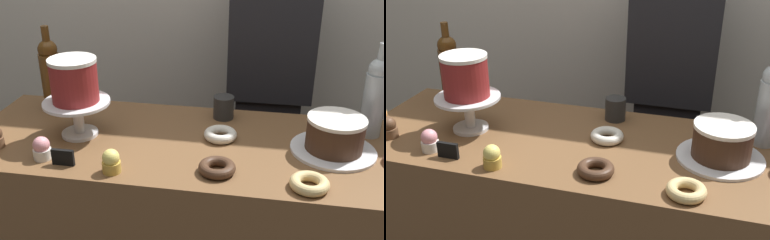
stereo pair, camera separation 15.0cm
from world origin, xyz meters
TOP-DOWN VIEW (x-y plane):
  - cake_stand_pedestal at (-0.39, -0.02)m, footprint 0.23×0.23m
  - white_layer_cake at (-0.39, -0.02)m, footprint 0.16×0.16m
  - silver_serving_platter at (0.46, 0.01)m, footprint 0.27×0.27m
  - chocolate_round_cake at (0.46, 0.01)m, footprint 0.18×0.18m
  - wine_bottle_clear at (0.59, 0.16)m, footprint 0.08×0.08m
  - wine_bottle_amber at (-0.58, 0.18)m, footprint 0.08×0.08m
  - cupcake_strawberry at (-0.44, -0.19)m, footprint 0.06×0.06m
  - cupcake_lemon at (-0.20, -0.23)m, footprint 0.06×0.06m
  - donut_chocolate at (0.11, -0.18)m, footprint 0.11×0.11m
  - donut_glazed at (0.37, -0.22)m, footprint 0.11×0.11m
  - donut_sugar at (0.09, 0.04)m, footprint 0.11×0.11m
  - price_sign_chalkboard at (-0.36, -0.22)m, footprint 0.07×0.01m
  - coffee_cup_ceramic at (0.08, 0.21)m, footprint 0.08×0.08m
  - barista_figure at (0.24, 0.59)m, footprint 0.36×0.22m

SIDE VIEW (x-z plane):
  - barista_figure at x=0.24m, z-range 0.04..1.64m
  - silver_serving_platter at x=0.46m, z-range 0.89..0.90m
  - donut_chocolate at x=0.11m, z-range 0.89..0.93m
  - donut_glazed at x=0.37m, z-range 0.89..0.93m
  - donut_sugar at x=0.09m, z-range 0.89..0.93m
  - price_sign_chalkboard at x=-0.36m, z-range 0.89..0.95m
  - cupcake_strawberry at x=-0.44m, z-range 0.89..0.97m
  - cupcake_lemon at x=-0.20m, z-range 0.89..0.97m
  - coffee_cup_ceramic at x=0.08m, z-range 0.89..0.98m
  - chocolate_round_cake at x=0.46m, z-range 0.90..1.01m
  - cake_stand_pedestal at x=-0.39m, z-range 0.92..1.04m
  - wine_bottle_clear at x=0.59m, z-range 0.88..1.20m
  - wine_bottle_amber at x=-0.58m, z-range 0.88..1.20m
  - white_layer_cake at x=-0.39m, z-range 1.02..1.17m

